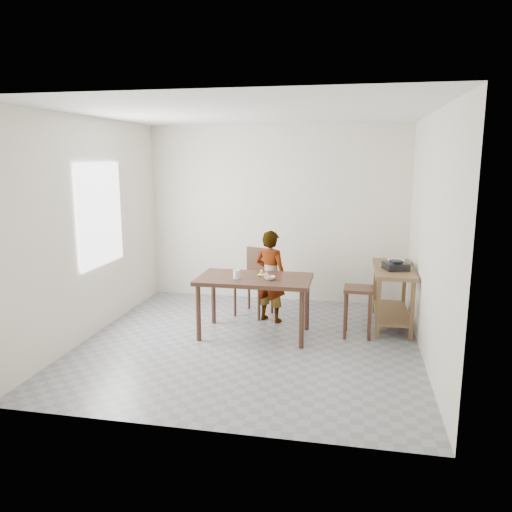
% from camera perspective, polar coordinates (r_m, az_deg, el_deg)
% --- Properties ---
extents(floor, '(4.00, 4.00, 0.04)m').
position_cam_1_polar(floor, '(6.14, -0.74, -10.10)').
color(floor, gray).
rests_on(floor, ground).
extents(ceiling, '(4.00, 4.00, 0.04)m').
position_cam_1_polar(ceiling, '(5.74, -0.81, 16.28)').
color(ceiling, white).
rests_on(ceiling, wall_back).
extents(wall_back, '(4.00, 0.04, 2.70)m').
position_cam_1_polar(wall_back, '(7.76, 2.34, 4.83)').
color(wall_back, silver).
rests_on(wall_back, ground).
extents(wall_front, '(4.00, 0.04, 2.70)m').
position_cam_1_polar(wall_front, '(3.87, -7.01, -1.77)').
color(wall_front, silver).
rests_on(wall_front, ground).
extents(wall_left, '(0.04, 4.00, 2.70)m').
position_cam_1_polar(wall_left, '(6.51, -18.47, 3.02)').
color(wall_left, silver).
rests_on(wall_left, ground).
extents(wall_right, '(0.04, 4.00, 2.70)m').
position_cam_1_polar(wall_right, '(5.72, 19.43, 1.90)').
color(wall_right, silver).
rests_on(wall_right, ground).
extents(window_pane, '(0.02, 1.10, 1.30)m').
position_cam_1_polar(window_pane, '(6.64, -17.32, 4.55)').
color(window_pane, white).
rests_on(window_pane, wall_left).
extents(dining_table, '(1.40, 0.80, 0.75)m').
position_cam_1_polar(dining_table, '(6.29, -0.18, -5.77)').
color(dining_table, '#42251A').
rests_on(dining_table, floor).
extents(prep_counter, '(0.50, 1.20, 0.80)m').
position_cam_1_polar(prep_counter, '(6.86, 15.29, -4.51)').
color(prep_counter, brown).
rests_on(prep_counter, floor).
extents(child, '(0.54, 0.45, 1.26)m').
position_cam_1_polar(child, '(6.76, 1.68, -2.33)').
color(child, silver).
rests_on(child, floor).
extents(dining_chair, '(0.57, 0.57, 0.94)m').
position_cam_1_polar(dining_chair, '(7.07, -0.26, -3.07)').
color(dining_chair, '#42251A').
rests_on(dining_chair, floor).
extents(stool, '(0.37, 0.37, 0.63)m').
position_cam_1_polar(stool, '(6.40, 11.55, -6.26)').
color(stool, '#42251A').
rests_on(stool, floor).
extents(glass_tumbler, '(0.11, 0.11, 0.11)m').
position_cam_1_polar(glass_tumbler, '(6.12, -2.21, -2.10)').
color(glass_tumbler, white).
rests_on(glass_tumbler, dining_table).
extents(small_bowl, '(0.16, 0.16, 0.04)m').
position_cam_1_polar(small_bowl, '(6.07, 1.58, -2.53)').
color(small_bowl, silver).
rests_on(small_bowl, dining_table).
extents(banana, '(0.16, 0.12, 0.05)m').
position_cam_1_polar(banana, '(6.22, 0.80, -2.13)').
color(banana, '#E1D457').
rests_on(banana, dining_table).
extents(serving_bowl, '(0.27, 0.27, 0.06)m').
position_cam_1_polar(serving_bowl, '(6.98, 15.69, -0.65)').
color(serving_bowl, silver).
rests_on(serving_bowl, prep_counter).
extents(gas_burner, '(0.35, 0.35, 0.09)m').
position_cam_1_polar(gas_burner, '(6.62, 15.68, -1.11)').
color(gas_burner, black).
rests_on(gas_burner, prep_counter).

